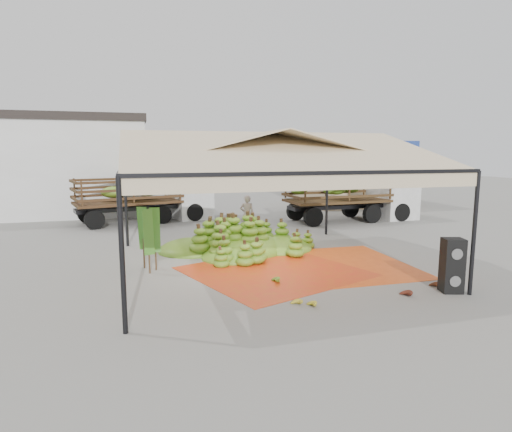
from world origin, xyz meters
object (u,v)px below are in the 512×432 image
object	(u,v)px
truck_left	(150,194)
truck_right	(357,192)
banana_heap	(239,234)
vendor	(247,214)
speaker_stack	(452,265)

from	to	relation	value
truck_left	truck_right	world-z (taller)	truck_right
banana_heap	vendor	xyz separation A→B (m)	(1.07, 2.95, 0.22)
speaker_stack	vendor	size ratio (longest dim) A/B	0.82
speaker_stack	vendor	xyz separation A→B (m)	(-2.84, 8.81, 0.15)
vendor	truck_left	bearing A→B (deg)	-34.46
banana_heap	speaker_stack	bearing A→B (deg)	-56.27
speaker_stack	vendor	world-z (taller)	vendor
speaker_stack	truck_right	size ratio (longest dim) A/B	0.20
speaker_stack	truck_right	xyz separation A→B (m)	(3.42, 10.78, 0.74)
speaker_stack	vendor	bearing A→B (deg)	124.67
truck_right	banana_heap	bearing A→B (deg)	-148.97
truck_right	speaker_stack	bearing A→B (deg)	-110.42
speaker_stack	truck_right	distance (m)	11.33
banana_heap	vendor	bearing A→B (deg)	70.09
vendor	truck_right	distance (m)	6.59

